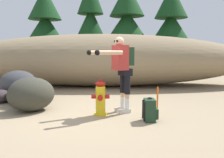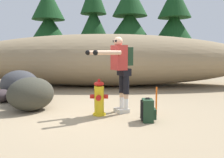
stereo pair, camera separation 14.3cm
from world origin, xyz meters
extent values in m
cube|color=#998466|center=(0.00, 0.00, -0.02)|extent=(56.00, 56.00, 0.04)
ellipsoid|color=#897556|center=(0.00, 4.39, 1.03)|extent=(12.12, 3.20, 2.06)
cylinder|color=gold|center=(0.18, -0.18, 0.02)|extent=(0.28, 0.28, 0.04)
cylinder|color=gold|center=(0.18, -0.18, 0.34)|extent=(0.21, 0.21, 0.59)
ellipsoid|color=red|center=(0.18, -0.18, 0.68)|extent=(0.22, 0.22, 0.10)
cylinder|color=red|center=(0.18, -0.18, 0.76)|extent=(0.06, 0.06, 0.05)
cylinder|color=red|center=(0.03, -0.18, 0.41)|extent=(0.09, 0.09, 0.09)
cylinder|color=red|center=(0.32, -0.18, 0.41)|extent=(0.09, 0.09, 0.09)
cylinder|color=red|center=(0.18, -0.33, 0.41)|extent=(0.11, 0.09, 0.11)
cube|color=beige|center=(0.71, -0.02, 0.04)|extent=(0.28, 0.21, 0.09)
cylinder|color=white|center=(0.76, 0.01, 0.21)|extent=(0.10, 0.10, 0.24)
cylinder|color=#DBAD89|center=(0.76, 0.01, 0.38)|extent=(0.10, 0.10, 0.10)
cylinder|color=black|center=(0.76, 0.01, 0.65)|extent=(0.13, 0.13, 0.43)
cube|color=beige|center=(0.61, 0.16, 0.04)|extent=(0.28, 0.21, 0.09)
cylinder|color=white|center=(0.67, 0.19, 0.21)|extent=(0.10, 0.10, 0.24)
cylinder|color=#DBAD89|center=(0.67, 0.19, 0.38)|extent=(0.10, 0.10, 0.10)
cylinder|color=black|center=(0.67, 0.19, 0.65)|extent=(0.13, 0.13, 0.43)
cube|color=black|center=(0.71, 0.10, 0.91)|extent=(0.32, 0.38, 0.16)
cube|color=#B2332D|center=(0.60, 0.04, 1.23)|extent=(0.38, 0.43, 0.54)
cube|color=#1E3823|center=(0.78, 0.13, 1.26)|extent=(0.27, 0.32, 0.40)
sphere|color=#DBAD89|center=(0.58, 0.03, 1.58)|extent=(0.20, 0.20, 0.20)
cube|color=black|center=(0.51, -0.01, 1.58)|extent=(0.09, 0.14, 0.04)
cylinder|color=#DBAD89|center=(0.37, -0.33, 1.34)|extent=(0.56, 0.35, 0.09)
sphere|color=black|center=(0.13, -0.45, 1.34)|extent=(0.11, 0.11, 0.11)
cylinder|color=#DBAD89|center=(0.17, 0.06, 1.34)|extent=(0.56, 0.35, 0.09)
sphere|color=black|center=(-0.07, -0.06, 1.34)|extent=(0.11, 0.11, 0.11)
cube|color=#1E3823|center=(1.16, -0.62, 0.22)|extent=(0.21, 0.30, 0.44)
cube|color=#1E3823|center=(1.29, -0.62, 0.15)|extent=(0.06, 0.21, 0.20)
torus|color=black|center=(1.16, -0.62, 0.46)|extent=(0.10, 0.10, 0.02)
cube|color=black|center=(1.04, -0.54, 0.22)|extent=(0.03, 0.05, 0.37)
cube|color=black|center=(1.04, -0.71, 0.22)|extent=(0.03, 0.05, 0.37)
ellipsoid|color=#33333B|center=(-1.76, 1.01, 0.34)|extent=(1.31, 1.48, 0.69)
ellipsoid|color=#393A3C|center=(-2.34, 1.75, 0.41)|extent=(1.32, 1.24, 0.82)
ellipsoid|color=#36362C|center=(-1.42, 0.17, 0.39)|extent=(1.34, 1.30, 0.78)
ellipsoid|color=#392E30|center=(-2.57, 1.13, 0.17)|extent=(0.74, 0.78, 0.34)
cylinder|color=#47331E|center=(-3.51, 9.06, 0.67)|extent=(0.35, 0.35, 1.33)
cone|color=#143D19|center=(-3.51, 9.06, 2.48)|extent=(2.96, 2.96, 2.30)
cone|color=#143D19|center=(-3.51, 9.06, 4.20)|extent=(1.92, 1.92, 1.91)
cylinder|color=#47331E|center=(-0.81, 8.69, 0.74)|extent=(0.28, 0.28, 1.47)
cone|color=#143D19|center=(-0.81, 8.69, 2.69)|extent=(2.31, 2.31, 2.44)
cylinder|color=#47331E|center=(1.23, 8.01, 0.75)|extent=(0.35, 0.35, 1.51)
cone|color=#143D19|center=(1.23, 8.01, 2.57)|extent=(2.93, 2.93, 2.13)
cylinder|color=#47331E|center=(3.84, 8.93, 0.70)|extent=(0.35, 0.35, 1.40)
cone|color=#143D19|center=(3.84, 8.93, 2.55)|extent=(2.93, 2.93, 2.29)
cone|color=#143D19|center=(3.84, 8.93, 4.27)|extent=(1.91, 1.91, 1.91)
cylinder|color=#E55914|center=(1.41, -0.08, 0.30)|extent=(0.04, 0.04, 0.60)
camera|label=1|loc=(0.42, -5.18, 1.35)|focal=38.17mm
camera|label=2|loc=(0.56, -5.18, 1.35)|focal=38.17mm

